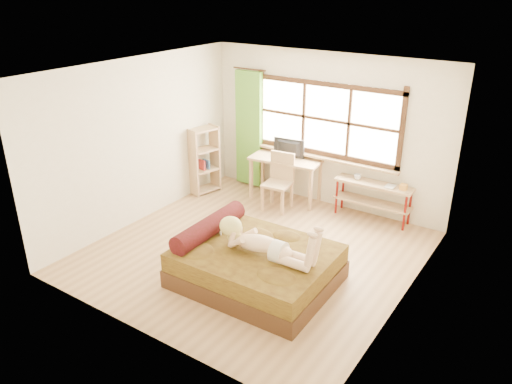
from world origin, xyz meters
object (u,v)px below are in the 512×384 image
Objects in this scene: bed at (253,264)px; pipe_shelf at (374,193)px; kitten at (218,225)px; chair at (280,178)px; bookshelf at (204,160)px; woman at (264,234)px; desk at (286,164)px.

bed reaches higher than pipe_shelf.
kitten is 2.15m from chair.
bookshelf is at bearing -168.81° from pipe_shelf.
woman is at bearing -10.75° from kitten.
chair is at bearing 21.13° from bookshelf.
woman is 2.92m from desk.
bed is at bearing -73.00° from chair.
chair is 0.79× the size of bookshelf.
bed is at bearing 165.21° from woman.
kitten is (-0.87, 0.15, -0.18)m from woman.
bed is 0.57m from woman.
bookshelf is (-1.55, -0.20, 0.09)m from chair.
bed is 1.55× the size of pipe_shelf.
woman is 1.10× the size of bookshelf.
pipe_shelf is at bearing 76.22° from bed.
pipe_shelf is at bearing 10.81° from chair.
desk is 1.56m from bookshelf.
kitten is at bearing -32.60° from bookshelf.
bookshelf is at bearing 132.53° from kitten.
chair is (0.09, -0.36, -0.14)m from desk.
bed is 1.60× the size of bookshelf.
bed is 6.76× the size of kitten.
chair is at bearing 115.85° from woman.
kitten and pipe_shelf have the same top height.
kitten is 0.30× the size of chair.
woman reaches higher than desk.
bed is 2.79m from pipe_shelf.
desk reaches higher than kitten.
woman is at bearing -69.31° from chair.
chair is at bearing 112.16° from bed.
kitten is 2.91m from pipe_shelf.
chair is 1.64m from pipe_shelf.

